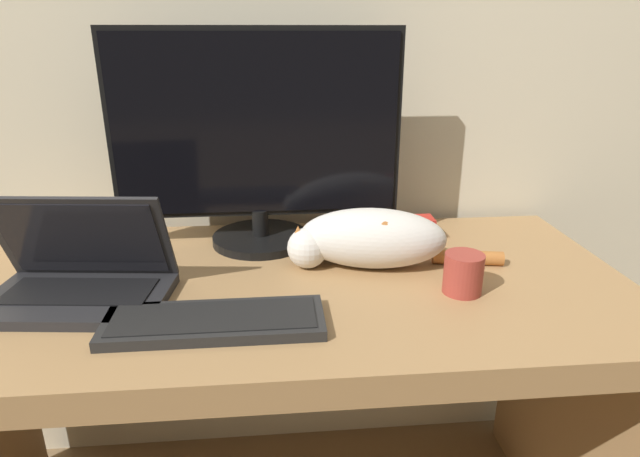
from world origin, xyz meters
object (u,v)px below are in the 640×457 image
at_px(cat, 369,238).
at_px(coffee_mug, 463,273).
at_px(monitor, 257,141).
at_px(laptop, 79,279).
at_px(external_keyboard, 215,321).

relative_size(cat, coffee_mug, 5.88).
bearing_deg(monitor, laptop, -141.60).
bearing_deg(cat, monitor, 155.07).
xyz_separation_m(monitor, cat, (0.24, -0.17, -0.19)).
height_order(laptop, coffee_mug, laptop).
bearing_deg(coffee_mug, monitor, 142.49).
bearing_deg(monitor, external_keyboard, -100.84).
bearing_deg(cat, external_keyboard, -133.50).
relative_size(monitor, laptop, 1.88).
relative_size(laptop, cat, 0.74).
relative_size(external_keyboard, cat, 0.80).
bearing_deg(cat, coffee_mug, -31.26).
relative_size(laptop, coffee_mug, 4.37).
xyz_separation_m(laptop, external_keyboard, (0.27, -0.13, -0.03)).
relative_size(monitor, cat, 1.40).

